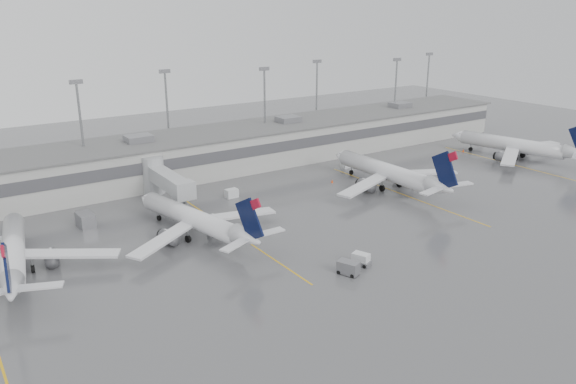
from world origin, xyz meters
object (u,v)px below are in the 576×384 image
jet_far_left (13,253)px  jet_mid_left (196,219)px  jet_mid_right (390,172)px  baggage_tug (361,260)px  jet_far_right (518,145)px

jet_far_left → jet_mid_left: bearing=4.8°
jet_mid_right → baggage_tug: 34.84m
jet_mid_left → baggage_tug: (14.36, -20.96, -2.32)m
jet_far_right → baggage_tug: size_ratio=10.61×
jet_far_left → baggage_tug: size_ratio=9.81×
baggage_tug → jet_far_left: bearing=127.3°
jet_mid_right → baggage_tug: (-26.47, -22.50, -2.62)m
jet_far_left → jet_mid_right: bearing=9.0°
jet_far_left → baggage_tug: bearing=-20.9°
baggage_tug → jet_mid_left: bearing=102.1°
jet_mid_left → jet_far_right: bearing=-11.3°
jet_far_right → jet_mid_left: bearing=167.8°
jet_mid_left → jet_mid_right: (40.82, 1.54, 0.30)m
jet_far_right → baggage_tug: jet_far_right is taller
jet_far_left → jet_mid_left: (24.87, -2.03, -0.01)m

